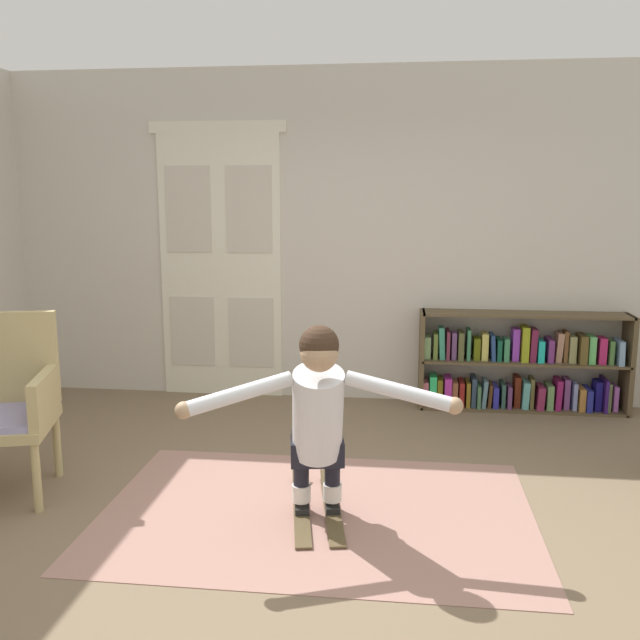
# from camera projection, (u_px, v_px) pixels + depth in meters

# --- Properties ---
(ground_plane) EXTENTS (7.20, 7.20, 0.00)m
(ground_plane) POSITION_uv_depth(u_px,v_px,m) (297.00, 531.00, 3.78)
(ground_plane) COLOR #76624A
(back_wall) EXTENTS (6.00, 0.10, 2.90)m
(back_wall) POSITION_uv_depth(u_px,v_px,m) (340.00, 237.00, 6.05)
(back_wall) COLOR beige
(back_wall) RESTS_ON ground
(double_door) EXTENTS (1.22, 0.05, 2.45)m
(double_door) POSITION_uv_depth(u_px,v_px,m) (221.00, 261.00, 6.16)
(double_door) COLOR silver
(double_door) RESTS_ON ground
(rug) EXTENTS (2.50, 1.69, 0.01)m
(rug) POSITION_uv_depth(u_px,v_px,m) (317.00, 512.00, 4.00)
(rug) COLOR #A1766A
(rug) RESTS_ON ground
(bookshelf) EXTENTS (1.75, 0.30, 0.84)m
(bookshelf) POSITION_uv_depth(u_px,v_px,m) (520.00, 368.00, 5.86)
(bookshelf) COLOR brown
(bookshelf) RESTS_ON ground
(wicker_chair) EXTENTS (0.74, 0.74, 1.10)m
(wicker_chair) POSITION_uv_depth(u_px,v_px,m) (2.00, 401.00, 4.20)
(wicker_chair) COLOR tan
(wicker_chair) RESTS_ON ground
(skis_pair) EXTENTS (0.42, 0.93, 0.07)m
(skis_pair) POSITION_uv_depth(u_px,v_px,m) (317.00, 506.00, 4.03)
(skis_pair) COLOR brown
(skis_pair) RESTS_ON rug
(person_skier) EXTENTS (1.46, 0.67, 1.09)m
(person_skier) POSITION_uv_depth(u_px,v_px,m) (318.00, 410.00, 3.74)
(person_skier) COLOR white
(person_skier) RESTS_ON skis_pair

